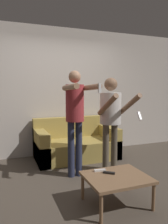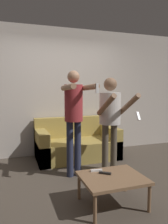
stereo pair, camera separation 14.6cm
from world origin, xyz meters
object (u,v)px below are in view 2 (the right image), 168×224
Objects in this scene: person_standing_left at (74,112)px; remote_far at (96,170)px; person_standing_right at (110,113)px; couch at (77,145)px; remote_near at (105,173)px; coffee_table at (112,179)px.

person_standing_left is 1.04m from remote_far.
person_standing_left is at bearing -179.62° from person_standing_right.
couch reaches higher than remote_near.
person_standing_left is 1.25m from coffee_table.
remote_near is at bearing -59.24° from remote_far.
coffee_table is at bearing -60.12° from remote_far.
remote_far is (-0.25, -1.69, 0.10)m from couch.
person_standing_left is at bearing 94.66° from remote_far.
remote_near is (0.13, -0.90, -0.68)m from person_standing_left.
person_standing_right is (0.32, -0.90, 0.74)m from couch.
person_standing_left is 12.21× the size of remote_near.
coffee_table is (0.19, -1.00, -0.73)m from person_standing_left.
person_standing_left is 11.11× the size of remote_far.
remote_far is (-0.07, 0.12, 0.00)m from remote_near.
couch reaches higher than coffee_table.
remote_near is at bearing -81.60° from person_standing_left.
person_standing_right reaches higher than remote_far.
remote_far is at bearing -98.55° from couch.
person_standing_right is (0.64, 0.00, -0.05)m from person_standing_left.
remote_near is 0.13m from remote_far.
person_standing_right is 1.21m from remote_near.
couch is 1.21m from person_standing_right.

